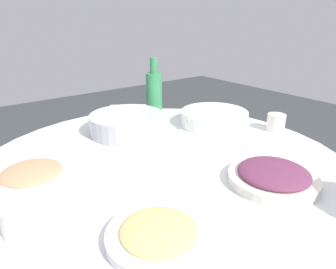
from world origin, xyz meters
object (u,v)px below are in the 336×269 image
(soup_bowl, at_px, (214,118))
(tea_cup_near, at_px, (276,123))
(round_dining_table, at_px, (163,188))
(tea_cup_far, at_px, (17,221))
(dish_shrimp, at_px, (32,175))
(green_bottle, at_px, (154,93))
(dish_eggplant, at_px, (273,176))
(dish_noodles, at_px, (159,234))
(rice_bowl, at_px, (127,123))

(soup_bowl, bearing_deg, tea_cup_near, -53.36)
(round_dining_table, relative_size, tea_cup_far, 18.82)
(round_dining_table, relative_size, tea_cup_near, 16.56)
(dish_shrimp, distance_m, green_bottle, 0.69)
(dish_shrimp, height_order, tea_cup_near, tea_cup_near)
(soup_bowl, xyz_separation_m, dish_eggplant, (-0.21, -0.44, -0.01))
(green_bottle, xyz_separation_m, tea_cup_far, (-0.70, -0.50, -0.08))
(green_bottle, bearing_deg, dish_noodles, -124.32)
(rice_bowl, xyz_separation_m, soup_bowl, (0.34, -0.15, -0.01))
(round_dining_table, height_order, green_bottle, green_bottle)
(dish_eggplant, bearing_deg, green_bottle, 82.58)
(green_bottle, bearing_deg, soup_bowl, -65.45)
(dish_noodles, xyz_separation_m, green_bottle, (0.48, 0.70, 0.09))
(round_dining_table, height_order, dish_noodles, dish_noodles)
(rice_bowl, height_order, tea_cup_near, rice_bowl)
(soup_bowl, bearing_deg, dish_shrimp, -178.47)
(dish_shrimp, distance_m, dish_noodles, 0.44)
(dish_shrimp, bearing_deg, tea_cup_near, -11.39)
(green_bottle, distance_m, tea_cup_far, 0.87)
(rice_bowl, relative_size, tea_cup_far, 4.63)
(round_dining_table, xyz_separation_m, dish_eggplant, (0.17, -0.29, 0.12))
(soup_bowl, height_order, tea_cup_far, same)
(rice_bowl, bearing_deg, dish_shrimp, -157.60)
(soup_bowl, xyz_separation_m, dish_shrimp, (-0.74, -0.02, -0.01))
(soup_bowl, relative_size, dish_noodles, 1.40)
(dish_noodles, bearing_deg, round_dining_table, 52.29)
(green_bottle, xyz_separation_m, tea_cup_near, (0.27, -0.47, -0.07))
(tea_cup_near, relative_size, tea_cup_far, 1.14)
(soup_bowl, relative_size, tea_cup_near, 4.31)
(dish_eggplant, xyz_separation_m, dish_shrimp, (-0.53, 0.42, -0.00))
(dish_eggplant, relative_size, dish_noodles, 1.11)
(rice_bowl, bearing_deg, dish_eggplant, -77.96)
(round_dining_table, distance_m, tea_cup_near, 0.55)
(rice_bowl, bearing_deg, round_dining_table, -98.22)
(dish_shrimp, height_order, green_bottle, green_bottle)
(soup_bowl, xyz_separation_m, green_bottle, (-0.12, 0.27, 0.08))
(round_dining_table, height_order, soup_bowl, soup_bowl)
(green_bottle, distance_m, tea_cup_near, 0.55)
(soup_bowl, distance_m, tea_cup_near, 0.25)
(rice_bowl, distance_m, dish_noodles, 0.63)
(soup_bowl, distance_m, dish_shrimp, 0.74)
(soup_bowl, height_order, dish_noodles, soup_bowl)
(tea_cup_near, height_order, tea_cup_far, tea_cup_near)
(rice_bowl, distance_m, green_bottle, 0.26)
(soup_bowl, distance_m, dish_eggplant, 0.49)
(soup_bowl, bearing_deg, dish_noodles, -144.33)
(dish_eggplant, height_order, tea_cup_far, tea_cup_far)
(soup_bowl, xyz_separation_m, dish_noodles, (-0.60, -0.43, -0.01))
(green_bottle, bearing_deg, dish_eggplant, -97.42)
(rice_bowl, bearing_deg, green_bottle, 29.39)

